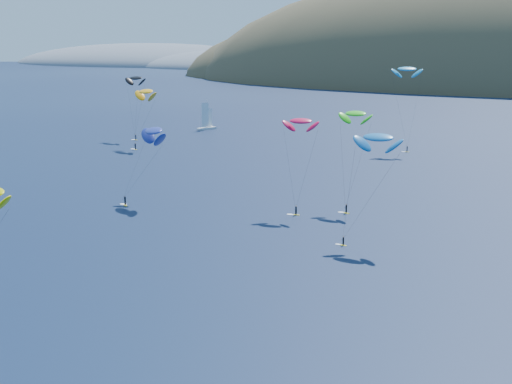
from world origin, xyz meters
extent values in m
ellipsoid|color=#3D3526|center=(-140.00, 590.00, -7.20)|extent=(340.00, 240.00, 120.00)
ellipsoid|color=slate|center=(-480.00, 760.00, -3.60)|extent=(400.00, 240.00, 60.00)
ellipsoid|color=slate|center=(-340.00, 720.00, -2.64)|extent=(240.00, 180.00, 44.00)
cube|color=silver|center=(-82.62, 211.39, 0.38)|extent=(5.13, 8.40, 0.98)
cylinder|color=silver|center=(-82.62, 211.93, 6.11)|extent=(0.15, 0.15, 11.45)
cube|color=yellow|center=(-78.59, 157.33, 0.05)|extent=(1.72, 1.07, 0.09)
cylinder|color=black|center=(-78.59, 157.33, 1.09)|extent=(0.39, 0.39, 1.78)
sphere|color=#8C6047|center=(-78.59, 157.33, 2.12)|extent=(0.30, 0.30, 0.30)
ellipsoid|color=#FFA910|center=(-78.44, 164.16, 18.37)|extent=(11.31, 8.26, 5.73)
cube|color=yellow|center=(10.50, 106.25, 0.04)|extent=(1.51, 0.67, 0.08)
cylinder|color=black|center=(10.50, 106.25, 0.96)|extent=(0.34, 0.34, 1.56)
sphere|color=#8C6047|center=(10.50, 106.25, 1.86)|extent=(0.26, 0.26, 0.26)
ellipsoid|color=#2AD31A|center=(9.35, 114.31, 20.06)|extent=(7.98, 4.72, 4.18)
cube|color=yellow|center=(2.22, 191.04, 0.04)|extent=(1.47, 0.80, 0.08)
cylinder|color=black|center=(2.22, 191.04, 0.93)|extent=(0.33, 0.33, 1.51)
sphere|color=#8C6047|center=(2.22, 191.04, 1.81)|extent=(0.25, 0.25, 0.25)
ellipsoid|color=#1583BC|center=(0.28, 194.23, 26.00)|extent=(9.95, 6.68, 5.09)
cube|color=yellow|center=(17.53, 83.77, 0.03)|extent=(1.28, 0.51, 0.07)
cylinder|color=black|center=(17.53, 83.77, 0.81)|extent=(0.29, 0.29, 1.33)
sphere|color=#8C6047|center=(17.53, 83.77, 1.59)|extent=(0.22, 0.22, 0.22)
ellipsoid|color=#1361AA|center=(21.30, 90.34, 18.71)|extent=(9.26, 5.16, 4.92)
cube|color=yellow|center=(1.61, 100.31, 0.04)|extent=(1.54, 0.69, 0.08)
cylinder|color=black|center=(1.61, 100.31, 0.98)|extent=(0.35, 0.35, 1.59)
sphere|color=#8C6047|center=(1.61, 100.31, 1.90)|extent=(0.27, 0.27, 0.27)
ellipsoid|color=#C90B3D|center=(0.56, 104.86, 19.03)|extent=(7.77, 4.62, 4.07)
cube|color=yellow|center=(-35.27, 91.88, 0.04)|extent=(1.58, 1.30, 0.09)
cylinder|color=black|center=(-35.27, 91.88, 1.05)|extent=(0.38, 0.38, 1.72)
sphere|color=#8C6047|center=(-35.27, 91.88, 2.05)|extent=(0.29, 0.29, 0.29)
ellipsoid|color=navy|center=(-32.49, 99.67, 15.71)|extent=(11.11, 9.79, 5.71)
cube|color=yellow|center=(-91.13, 175.43, 0.04)|extent=(1.58, 0.63, 0.08)
cylinder|color=black|center=(-91.13, 175.43, 1.01)|extent=(0.36, 0.36, 1.64)
sphere|color=#8C6047|center=(-91.13, 175.43, 1.96)|extent=(0.28, 0.28, 0.28)
ellipsoid|color=black|center=(-93.50, 179.99, 21.51)|extent=(9.00, 5.02, 4.79)
camera|label=1|loc=(56.12, -32.07, 36.45)|focal=50.00mm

